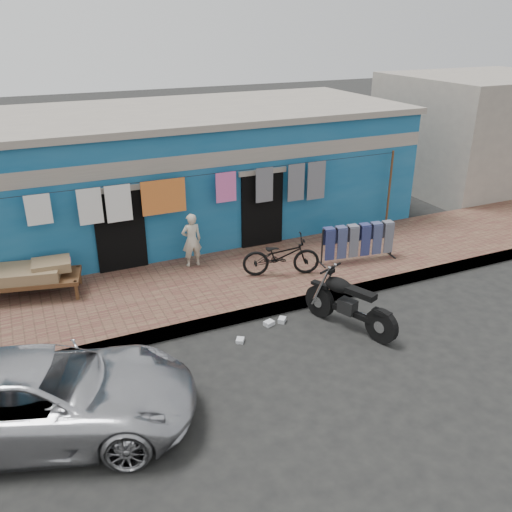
# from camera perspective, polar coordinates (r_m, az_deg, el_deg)

# --- Properties ---
(ground) EXTENTS (80.00, 80.00, 0.00)m
(ground) POSITION_cam_1_polar(r_m,az_deg,el_deg) (9.88, 4.93, -10.41)
(ground) COLOR black
(ground) RESTS_ON ground
(sidewalk) EXTENTS (28.00, 3.00, 0.25)m
(sidewalk) POSITION_cam_1_polar(r_m,az_deg,el_deg) (12.14, -1.97, -2.70)
(sidewalk) COLOR brown
(sidewalk) RESTS_ON ground
(curb) EXTENTS (28.00, 0.10, 0.25)m
(curb) POSITION_cam_1_polar(r_m,az_deg,el_deg) (10.97, 0.99, -5.77)
(curb) COLOR gray
(curb) RESTS_ON ground
(building) EXTENTS (12.20, 5.20, 3.36)m
(building) POSITION_cam_1_polar(r_m,az_deg,el_deg) (15.13, -8.01, 8.80)
(building) COLOR #12507F
(building) RESTS_ON ground
(neighbor_right) EXTENTS (6.00, 5.00, 3.80)m
(neighbor_right) POSITION_cam_1_polar(r_m,az_deg,el_deg) (20.98, 22.66, 12.01)
(neighbor_right) COLOR #9E9384
(neighbor_right) RESTS_ON ground
(clothesline) EXTENTS (10.06, 0.06, 2.10)m
(clothesline) POSITION_cam_1_polar(r_m,az_deg,el_deg) (12.50, -5.78, 6.24)
(clothesline) COLOR brown
(clothesline) RESTS_ON sidewalk
(car) EXTENTS (4.84, 3.29, 1.25)m
(car) POSITION_cam_1_polar(r_m,az_deg,el_deg) (8.49, -21.59, -13.49)
(car) COLOR silver
(car) RESTS_ON ground
(seated_person) EXTENTS (0.46, 0.31, 1.27)m
(seated_person) POSITION_cam_1_polar(r_m,az_deg,el_deg) (12.46, -6.80, 1.68)
(seated_person) COLOR beige
(seated_person) RESTS_ON sidewalk
(bicycle) EXTENTS (1.81, 1.11, 1.10)m
(bicycle) POSITION_cam_1_polar(r_m,az_deg,el_deg) (11.98, 2.67, 0.47)
(bicycle) COLOR black
(bicycle) RESTS_ON sidewalk
(motorcycle) EXTENTS (1.87, 2.22, 1.15)m
(motorcycle) POSITION_cam_1_polar(r_m,az_deg,el_deg) (10.51, 9.89, -4.79)
(motorcycle) COLOR black
(motorcycle) RESTS_ON ground
(charpoy) EXTENTS (2.46, 1.83, 0.69)m
(charpoy) POSITION_cam_1_polar(r_m,az_deg,el_deg) (12.05, -22.61, -2.39)
(charpoy) COLOR brown
(charpoy) RESTS_ON sidewalk
(jeans_rack) EXTENTS (2.02, 0.89, 0.92)m
(jeans_rack) POSITION_cam_1_polar(r_m,az_deg,el_deg) (12.96, 10.67, 1.47)
(jeans_rack) COLOR black
(jeans_rack) RESTS_ON sidewalk
(litter_a) EXTENTS (0.22, 0.20, 0.08)m
(litter_a) POSITION_cam_1_polar(r_m,az_deg,el_deg) (10.71, 1.39, -7.08)
(litter_a) COLOR silver
(litter_a) RESTS_ON ground
(litter_b) EXTENTS (0.22, 0.22, 0.09)m
(litter_b) POSITION_cam_1_polar(r_m,az_deg,el_deg) (10.82, 2.75, -6.75)
(litter_b) COLOR silver
(litter_b) RESTS_ON ground
(litter_c) EXTENTS (0.21, 0.22, 0.07)m
(litter_c) POSITION_cam_1_polar(r_m,az_deg,el_deg) (10.20, -1.69, -8.86)
(litter_c) COLOR silver
(litter_c) RESTS_ON ground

